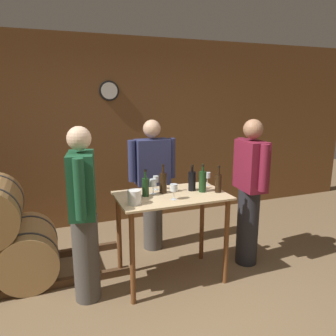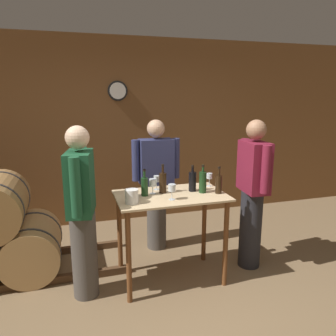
{
  "view_description": "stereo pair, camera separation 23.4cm",
  "coord_description": "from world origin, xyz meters",
  "px_view_note": "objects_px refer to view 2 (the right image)",
  "views": [
    {
      "loc": [
        -1.08,
        -2.23,
        1.9
      ],
      "look_at": [
        0.07,
        0.77,
        1.17
      ],
      "focal_mm": 35.0,
      "sensor_mm": 36.0,
      "label": 1
    },
    {
      "loc": [
        -0.86,
        -2.31,
        1.9
      ],
      "look_at": [
        0.07,
        0.77,
        1.17
      ],
      "focal_mm": 35.0,
      "sensor_mm": 36.0,
      "label": 2
    }
  ],
  "objects_px": {
    "wine_bottle_center": "(192,181)",
    "person_visitor_bearded": "(82,210)",
    "wine_bottle_far_left": "(145,186)",
    "person_visitor_with_scarf": "(253,192)",
    "wine_glass_far_side": "(209,177)",
    "wine_bottle_left": "(163,182)",
    "ice_bucket": "(132,196)",
    "wine_bottle_right": "(203,182)",
    "wine_glass_near_right": "(172,188)",
    "person_host": "(156,182)",
    "wine_bottle_far_right": "(219,183)",
    "wine_glass_near_left": "(153,183)",
    "wine_glass_near_center": "(156,180)"
  },
  "relations": [
    {
      "from": "wine_glass_far_side",
      "to": "person_visitor_with_scarf",
      "type": "xyz_separation_m",
      "value": [
        0.44,
        -0.16,
        -0.16
      ]
    },
    {
      "from": "wine_bottle_right",
      "to": "wine_glass_near_center",
      "type": "distance_m",
      "value": 0.48
    },
    {
      "from": "wine_bottle_left",
      "to": "wine_glass_near_left",
      "type": "height_order",
      "value": "wine_bottle_left"
    },
    {
      "from": "person_visitor_with_scarf",
      "to": "wine_glass_far_side",
      "type": "bearing_deg",
      "value": 159.86
    },
    {
      "from": "person_visitor_bearded",
      "to": "wine_glass_near_center",
      "type": "bearing_deg",
      "value": 17.99
    },
    {
      "from": "wine_bottle_far_left",
      "to": "person_visitor_bearded",
      "type": "height_order",
      "value": "person_visitor_bearded"
    },
    {
      "from": "ice_bucket",
      "to": "person_host",
      "type": "relative_size",
      "value": 0.08
    },
    {
      "from": "wine_bottle_far_left",
      "to": "wine_bottle_far_right",
      "type": "distance_m",
      "value": 0.74
    },
    {
      "from": "wine_glass_far_side",
      "to": "person_visitor_bearded",
      "type": "relative_size",
      "value": 0.09
    },
    {
      "from": "wine_bottle_far_left",
      "to": "person_visitor_with_scarf",
      "type": "distance_m",
      "value": 1.2
    },
    {
      "from": "wine_glass_near_center",
      "to": "wine_glass_near_right",
      "type": "relative_size",
      "value": 0.99
    },
    {
      "from": "person_visitor_with_scarf",
      "to": "wine_glass_near_center",
      "type": "bearing_deg",
      "value": 168.78
    },
    {
      "from": "wine_bottle_far_left",
      "to": "wine_bottle_far_right",
      "type": "bearing_deg",
      "value": -10.68
    },
    {
      "from": "ice_bucket",
      "to": "person_visitor_bearded",
      "type": "relative_size",
      "value": 0.08
    },
    {
      "from": "wine_glass_near_center",
      "to": "person_visitor_bearded",
      "type": "height_order",
      "value": "person_visitor_bearded"
    },
    {
      "from": "wine_glass_near_right",
      "to": "wine_glass_far_side",
      "type": "xyz_separation_m",
      "value": [
        0.53,
        0.33,
        -0.01
      ]
    },
    {
      "from": "wine_bottle_right",
      "to": "wine_bottle_far_right",
      "type": "xyz_separation_m",
      "value": [
        0.14,
        -0.07,
        -0.01
      ]
    },
    {
      "from": "wine_bottle_center",
      "to": "wine_glass_far_side",
      "type": "height_order",
      "value": "wine_bottle_center"
    },
    {
      "from": "wine_glass_near_left",
      "to": "wine_bottle_right",
      "type": "bearing_deg",
      "value": -11.96
    },
    {
      "from": "wine_bottle_left",
      "to": "wine_glass_near_right",
      "type": "bearing_deg",
      "value": -84.64
    },
    {
      "from": "wine_bottle_far_right",
      "to": "person_visitor_with_scarf",
      "type": "bearing_deg",
      "value": 12.79
    },
    {
      "from": "wine_bottle_far_left",
      "to": "wine_bottle_left",
      "type": "bearing_deg",
      "value": 11.09
    },
    {
      "from": "wine_bottle_center",
      "to": "person_visitor_bearded",
      "type": "xyz_separation_m",
      "value": [
        -1.12,
        -0.1,
        -0.17
      ]
    },
    {
      "from": "wine_bottle_far_left",
      "to": "wine_bottle_right",
      "type": "distance_m",
      "value": 0.59
    },
    {
      "from": "wine_bottle_far_left",
      "to": "wine_glass_far_side",
      "type": "relative_size",
      "value": 1.84
    },
    {
      "from": "person_host",
      "to": "person_visitor_bearded",
      "type": "height_order",
      "value": "person_visitor_bearded"
    },
    {
      "from": "wine_bottle_far_right",
      "to": "person_visitor_with_scarf",
      "type": "xyz_separation_m",
      "value": [
        0.46,
        0.1,
        -0.16
      ]
    },
    {
      "from": "wine_bottle_center",
      "to": "ice_bucket",
      "type": "bearing_deg",
      "value": -162.96
    },
    {
      "from": "wine_bottle_far_right",
      "to": "wine_bottle_right",
      "type": "bearing_deg",
      "value": 153.2
    },
    {
      "from": "wine_glass_near_left",
      "to": "wine_glass_near_right",
      "type": "xyz_separation_m",
      "value": [
        0.13,
        -0.24,
        0.0
      ]
    },
    {
      "from": "wine_bottle_center",
      "to": "wine_glass_near_center",
      "type": "height_order",
      "value": "wine_bottle_center"
    },
    {
      "from": "wine_bottle_left",
      "to": "wine_bottle_right",
      "type": "relative_size",
      "value": 1.03
    },
    {
      "from": "wine_glass_near_right",
      "to": "wine_bottle_center",
      "type": "bearing_deg",
      "value": 36.35
    },
    {
      "from": "wine_bottle_far_left",
      "to": "wine_glass_near_right",
      "type": "xyz_separation_m",
      "value": [
        0.22,
        -0.2,
        0.01
      ]
    },
    {
      "from": "wine_glass_near_left",
      "to": "person_host",
      "type": "height_order",
      "value": "person_host"
    },
    {
      "from": "wine_bottle_right",
      "to": "person_visitor_with_scarf",
      "type": "xyz_separation_m",
      "value": [
        0.6,
        0.03,
        -0.17
      ]
    },
    {
      "from": "ice_bucket",
      "to": "wine_bottle_right",
      "type": "bearing_deg",
      "value": 9.54
    },
    {
      "from": "wine_bottle_left",
      "to": "ice_bucket",
      "type": "xyz_separation_m",
      "value": [
        -0.36,
        -0.23,
        -0.05
      ]
    },
    {
      "from": "wine_bottle_center",
      "to": "wine_bottle_right",
      "type": "relative_size",
      "value": 0.95
    },
    {
      "from": "wine_bottle_right",
      "to": "wine_bottle_far_left",
      "type": "bearing_deg",
      "value": 173.62
    },
    {
      "from": "wine_bottle_far_left",
      "to": "ice_bucket",
      "type": "bearing_deg",
      "value": -130.56
    },
    {
      "from": "wine_glass_near_left",
      "to": "wine_glass_near_center",
      "type": "xyz_separation_m",
      "value": [
        0.07,
        0.13,
        -0.0
      ]
    },
    {
      "from": "wine_bottle_right",
      "to": "person_host",
      "type": "height_order",
      "value": "person_host"
    },
    {
      "from": "wine_bottle_right",
      "to": "wine_glass_near_center",
      "type": "height_order",
      "value": "wine_bottle_right"
    },
    {
      "from": "wine_bottle_far_right",
      "to": "person_host",
      "type": "bearing_deg",
      "value": 116.73
    },
    {
      "from": "wine_glass_far_side",
      "to": "person_host",
      "type": "bearing_deg",
      "value": 127.27
    },
    {
      "from": "wine_bottle_right",
      "to": "wine_bottle_far_right",
      "type": "distance_m",
      "value": 0.16
    },
    {
      "from": "wine_bottle_right",
      "to": "person_host",
      "type": "bearing_deg",
      "value": 110.12
    },
    {
      "from": "wine_bottle_far_left",
      "to": "wine_glass_far_side",
      "type": "height_order",
      "value": "wine_bottle_far_left"
    },
    {
      "from": "wine_bottle_left",
      "to": "wine_glass_far_side",
      "type": "height_order",
      "value": "wine_bottle_left"
    }
  ]
}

